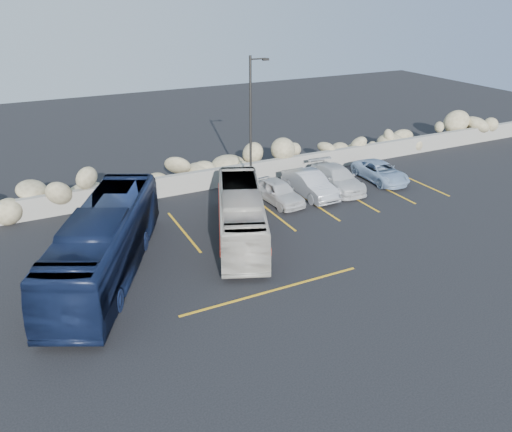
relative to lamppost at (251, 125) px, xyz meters
name	(u,v)px	position (x,y,z in m)	size (l,w,h in m)	color
ground	(297,287)	(-2.56, -9.50, -4.30)	(90.00, 90.00, 0.00)	black
seawall	(195,181)	(-2.56, 2.50, -3.70)	(60.00, 0.40, 1.20)	gray
riprap_pile	(188,165)	(-2.56, 3.70, -3.00)	(54.00, 2.80, 2.60)	#968762
parking_lines	(318,216)	(2.09, -3.93, -4.29)	(18.16, 9.36, 0.01)	gold
lamppost	(251,125)	(0.00, 0.00, 0.00)	(1.14, 0.18, 8.00)	#292724
vintage_bus	(241,214)	(-2.68, -4.33, -3.08)	(2.04, 8.71, 2.43)	beige
tour_coach	(105,242)	(-9.22, -4.92, -2.81)	(2.49, 10.63, 2.96)	#101A38
car_a	(278,191)	(1.05, -1.29, -3.64)	(1.55, 3.85, 1.31)	silver
car_b	(310,184)	(3.22, -1.22, -3.59)	(1.50, 4.29, 1.41)	#B2B2B7
car_c	(337,178)	(5.30, -0.97, -3.63)	(1.87, 4.61, 1.34)	silver
car_d	(381,172)	(8.56, -1.07, -3.71)	(1.95, 4.22, 1.17)	#90ABCC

